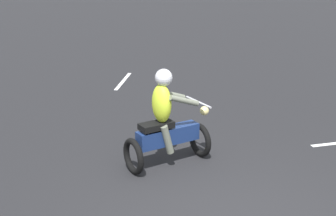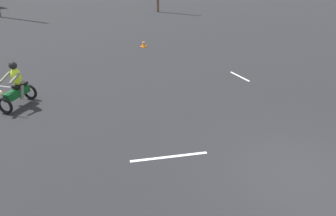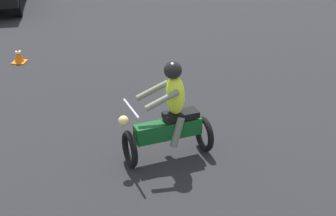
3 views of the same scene
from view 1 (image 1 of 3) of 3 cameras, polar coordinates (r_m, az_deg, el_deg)
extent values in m
torus|color=black|center=(8.15, 3.90, -3.90)|extent=(0.54, 0.45, 0.60)
torus|color=black|center=(7.53, -4.24, -5.89)|extent=(0.54, 0.45, 0.60)
cube|color=navy|center=(7.73, 0.00, -3.37)|extent=(0.86, 1.02, 0.28)
cube|color=black|center=(7.55, -1.42, -2.15)|extent=(0.55, 0.60, 0.10)
cylinder|color=silver|center=(7.88, 3.72, 0.73)|extent=(0.58, 0.46, 0.04)
sphere|color=#F2E08C|center=(8.01, 4.45, -0.35)|extent=(0.22, 0.22, 0.16)
ellipsoid|color=#D8F233|center=(7.47, -0.78, 0.57)|extent=(0.49, 0.47, 0.64)
cylinder|color=slate|center=(7.45, 1.99, 0.91)|extent=(0.41, 0.49, 0.27)
cylinder|color=slate|center=(7.77, 0.36, 1.67)|extent=(0.41, 0.49, 0.27)
cylinder|color=slate|center=(7.57, -0.09, -3.86)|extent=(0.25, 0.27, 0.51)
cylinder|color=slate|center=(7.79, -1.17, -3.19)|extent=(0.25, 0.27, 0.51)
sphere|color=silver|center=(7.37, -0.53, 3.73)|extent=(0.39, 0.39, 0.28)
cube|color=silver|center=(12.97, -5.49, 3.29)|extent=(0.51, 1.76, 0.01)
camera|label=2|loc=(9.66, 63.91, 18.51)|focal=35.00mm
camera|label=3|loc=(3.04, 53.97, 23.97)|focal=50.00mm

